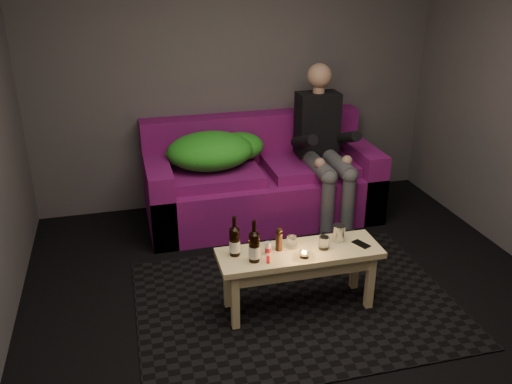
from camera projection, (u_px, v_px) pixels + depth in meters
floor at (311, 326)px, 3.76m from camera, size 4.50×4.50×0.00m
room at (297, 76)px, 3.52m from camera, size 4.50×4.50×4.50m
rug at (296, 302)px, 4.01m from camera, size 2.33×1.70×0.01m
sofa at (260, 182)px, 5.27m from camera, size 2.19×0.98×0.94m
green_blanket at (214, 150)px, 5.01m from camera, size 0.96×0.66×0.33m
person at (323, 142)px, 5.08m from camera, size 0.39×0.91×1.46m
coffee_table at (299, 261)px, 3.81m from camera, size 1.16×0.38×0.47m
beer_bottle_a at (235, 241)px, 3.68m from camera, size 0.07×0.07×0.29m
beer_bottle_b at (254, 246)px, 3.60m from camera, size 0.08×0.08×0.30m
salt_shaker at (268, 248)px, 3.72m from camera, size 0.05×0.05×0.09m
pepper_mill at (279, 242)px, 3.76m from camera, size 0.06×0.06×0.13m
tumbler_back at (292, 242)px, 3.80m from camera, size 0.08×0.08×0.08m
tealight at (304, 254)px, 3.68m from camera, size 0.07×0.07×0.05m
tumbler_front at (324, 243)px, 3.78m from camera, size 0.08×0.08×0.09m
steel_cup at (339, 233)px, 3.88m from camera, size 0.10×0.10×0.12m
smartphone at (361, 244)px, 3.85m from camera, size 0.11×0.15×0.01m
red_lighter at (268, 260)px, 3.65m from camera, size 0.04×0.08×0.01m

